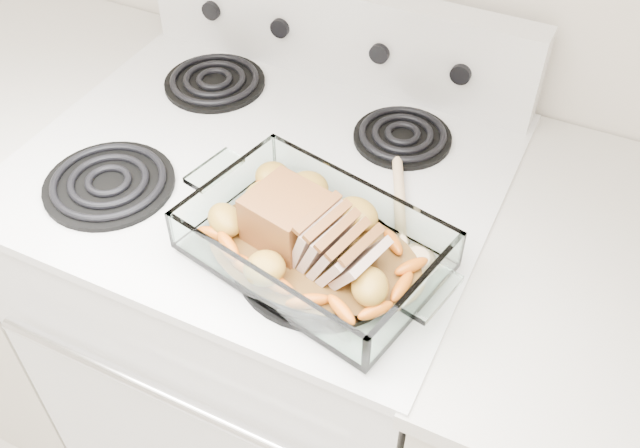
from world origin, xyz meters
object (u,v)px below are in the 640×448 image
at_px(baking_dish, 314,247).
at_px(pork_roast, 301,230).
at_px(counter_left, 33,232).
at_px(electric_range, 274,325).

distance_m(baking_dish, pork_roast, 0.03).
relative_size(counter_left, baking_dish, 2.65).
height_order(baking_dish, pork_roast, pork_roast).
bearing_deg(baking_dish, counter_left, -178.19).
distance_m(electric_range, pork_roast, 0.56).
distance_m(electric_range, counter_left, 0.67).
height_order(counter_left, pork_roast, pork_roast).
bearing_deg(counter_left, pork_roast, -10.97).
bearing_deg(counter_left, electric_range, 0.10).
height_order(electric_range, baking_dish, electric_range).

